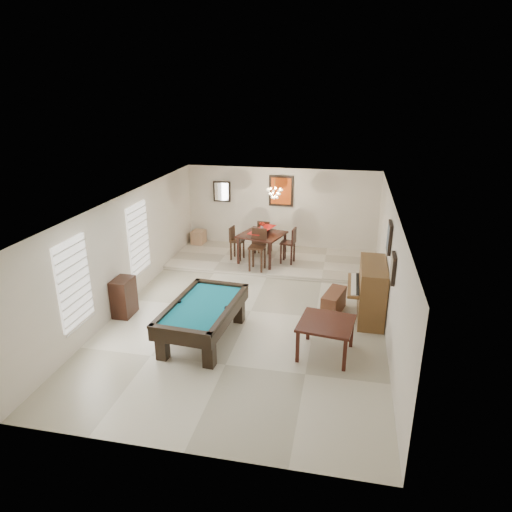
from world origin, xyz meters
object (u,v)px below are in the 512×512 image
(apothecary_chest, at_px, (124,297))
(flower_vase, at_px, (262,226))
(square_table, at_px, (325,338))
(dining_chair_north, at_px, (265,236))
(chandelier, at_px, (275,190))
(dining_chair_south, at_px, (257,250))
(corner_bench, at_px, (199,237))
(dining_chair_west, at_px, (237,243))
(upright_piano, at_px, (365,291))
(pool_table, at_px, (203,322))
(dining_table, at_px, (262,245))
(dining_chair_east, at_px, (288,245))
(piano_bench, at_px, (334,302))

(apothecary_chest, distance_m, flower_vase, 4.52)
(square_table, relative_size, apothecary_chest, 1.15)
(dining_chair_north, xyz_separation_m, chandelier, (0.36, -0.54, 1.56))
(square_table, bearing_deg, dining_chair_south, 119.29)
(dining_chair_north, height_order, corner_bench, dining_chair_north)
(flower_vase, bearing_deg, dining_chair_south, -89.75)
(apothecary_chest, distance_m, dining_chair_west, 4.12)
(upright_piano, distance_m, chandelier, 4.19)
(apothecary_chest, height_order, corner_bench, apothecary_chest)
(square_table, bearing_deg, pool_table, 178.12)
(upright_piano, xyz_separation_m, dining_chair_south, (-2.86, 2.00, 0.06))
(flower_vase, height_order, dining_chair_north, flower_vase)
(pool_table, relative_size, chandelier, 3.81)
(upright_piano, relative_size, apothecary_chest, 1.74)
(dining_table, bearing_deg, apothecary_chest, -123.68)
(pool_table, relative_size, flower_vase, 10.17)
(apothecary_chest, bearing_deg, dining_chair_south, 50.57)
(apothecary_chest, bearing_deg, dining_table, 56.32)
(upright_piano, xyz_separation_m, dining_chair_east, (-2.11, 2.73, 0.00))
(dining_table, relative_size, dining_chair_south, 1.01)
(dining_table, distance_m, flower_vase, 0.59)
(pool_table, distance_m, piano_bench, 3.11)
(upright_piano, distance_m, corner_bench, 6.50)
(dining_chair_north, xyz_separation_m, dining_chair_east, (0.80, -0.75, 0.01))
(apothecary_chest, relative_size, dining_table, 0.76)
(apothecary_chest, bearing_deg, corner_bench, 88.38)
(piano_bench, xyz_separation_m, apothecary_chest, (-4.66, -1.08, 0.19))
(piano_bench, distance_m, dining_table, 3.44)
(flower_vase, xyz_separation_m, dining_chair_north, (-0.05, 0.78, -0.55))
(chandelier, bearing_deg, dining_table, -142.49)
(upright_piano, relative_size, dining_table, 1.32)
(flower_vase, bearing_deg, square_table, -64.66)
(pool_table, distance_m, corner_bench, 5.90)
(flower_vase, distance_m, chandelier, 1.08)
(square_table, distance_m, dining_chair_south, 4.32)
(dining_chair_south, bearing_deg, square_table, -55.75)
(dining_chair_west, bearing_deg, piano_bench, -124.63)
(pool_table, relative_size, dining_chair_north, 2.22)
(piano_bench, bearing_deg, dining_table, 129.83)
(flower_vase, relative_size, dining_chair_west, 0.23)
(flower_vase, xyz_separation_m, dining_chair_west, (-0.74, 0.03, -0.58))
(dining_chair_west, relative_size, chandelier, 1.62)
(dining_chair_south, bearing_deg, dining_table, 95.21)
(square_table, relative_size, dining_chair_south, 0.88)
(flower_vase, xyz_separation_m, chandelier, (0.31, 0.24, 1.01))
(dining_chair_west, bearing_deg, dining_table, -84.72)
(flower_vase, bearing_deg, piano_bench, -50.17)
(piano_bench, bearing_deg, square_table, -92.50)
(apothecary_chest, xyz_separation_m, flower_vase, (2.47, 3.71, 0.75))
(flower_vase, distance_m, dining_chair_north, 0.96)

